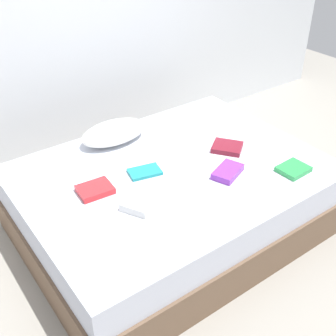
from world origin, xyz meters
TOP-DOWN VIEW (x-y plane):
  - ground_plane at (0.00, 0.00)m, footprint 8.00×8.00m
  - bed at (0.00, 0.00)m, footprint 2.00×1.50m
  - pillow at (-0.13, 0.55)m, footprint 0.50×0.28m
  - textbook_teal at (-0.18, 0.07)m, footprint 0.23×0.18m
  - textbook_maroon at (0.46, -0.03)m, footprint 0.26×0.27m
  - textbook_red at (-0.53, 0.07)m, footprint 0.22×0.18m
  - textbook_purple at (0.25, -0.26)m, footprint 0.26×0.21m
  - textbook_green at (0.63, -0.49)m, footprint 0.20×0.17m
  - textbook_white at (-0.37, -0.20)m, footprint 0.27×0.25m

SIDE VIEW (x-z plane):
  - ground_plane at x=0.00m, z-range 0.00..0.00m
  - bed at x=0.00m, z-range 0.00..0.50m
  - textbook_teal at x=-0.18m, z-range 0.50..0.52m
  - textbook_green at x=0.63m, z-range 0.50..0.53m
  - textbook_maroon at x=0.46m, z-range 0.50..0.54m
  - textbook_red at x=-0.53m, z-range 0.50..0.54m
  - textbook_purple at x=0.25m, z-range 0.50..0.54m
  - textbook_white at x=-0.37m, z-range 0.50..0.55m
  - pillow at x=-0.13m, z-range 0.50..0.64m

